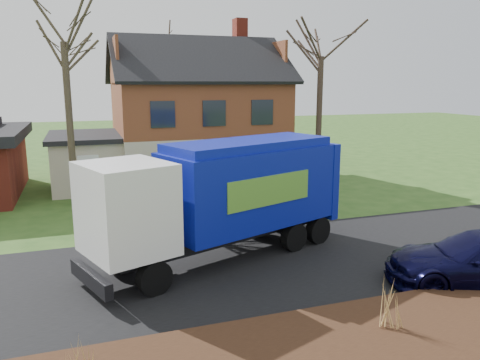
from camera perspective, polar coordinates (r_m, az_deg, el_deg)
name	(u,v)px	position (r m, az deg, el deg)	size (l,w,h in m)	color
ground	(244,267)	(14.51, 0.46, -10.55)	(120.00, 120.00, 0.00)	#2A4E1A
road	(244,267)	(14.51, 0.46, -10.51)	(80.00, 7.00, 0.02)	black
mulch_verge	(331,357)	(10.14, 11.09, -20.40)	(80.00, 3.50, 0.30)	black
main_house	(188,109)	(27.27, -6.33, 8.59)	(12.95, 8.95, 9.26)	#C3B39D
garbage_truck	(227,192)	(14.68, -1.63, -1.50)	(8.95, 5.20, 3.72)	black
silver_sedan	(158,212)	(18.01, -9.96, -3.81)	(1.54, 4.42, 1.46)	#A0A4A8
tree_front_west	(62,16)	(22.22, -20.91, 18.20)	(3.38, 3.38, 10.05)	#433828
tree_front_east	(322,34)	(26.09, 9.95, 17.08)	(3.54, 3.54, 9.84)	#3B2C23
tree_back	(167,41)	(35.70, -8.86, 16.43)	(3.22, 3.22, 10.19)	#392B22
grass_clump_mid	(389,303)	(10.96, 17.68, -14.15)	(0.38, 0.31, 1.05)	tan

